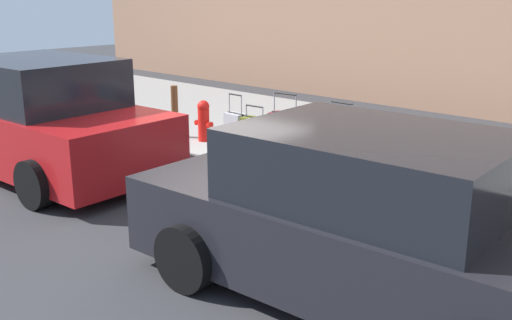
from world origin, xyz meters
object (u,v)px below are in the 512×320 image
object	(u,v)px
suitcase_silver_0	(448,172)
suitcase_teal_3	(340,149)
suitcase_red_2	(374,156)
suitcase_maroon_5	(285,136)
suitcase_olive_6	(254,136)
parked_car_charcoal_0	(370,223)
bollard_post	(175,112)
suitcase_navy_1	(412,164)
suitcase_black_4	(311,145)
suitcase_silver_7	(236,131)
fire_hydrant	(204,120)
parked_car_red_1	(41,120)

from	to	relation	value
suitcase_silver_0	suitcase_teal_3	bearing A→B (deg)	4.40
suitcase_red_2	suitcase_teal_3	xyz separation A→B (m)	(0.52, 0.06, 0.02)
suitcase_maroon_5	suitcase_olive_6	world-z (taller)	suitcase_maroon_5
suitcase_red_2	parked_car_charcoal_0	size ratio (longest dim) A/B	0.22
suitcase_red_2	bollard_post	distance (m)	4.03
suitcase_navy_1	suitcase_black_4	world-z (taller)	suitcase_navy_1
suitcase_black_4	bollard_post	world-z (taller)	bollard_post
suitcase_silver_7	fire_hydrant	xyz separation A→B (m)	(0.82, -0.04, 0.07)
suitcase_red_2	parked_car_red_1	world-z (taller)	parked_car_red_1
suitcase_maroon_5	suitcase_silver_7	world-z (taller)	suitcase_maroon_5
suitcase_red_2	bollard_post	size ratio (longest dim) A/B	1.07
suitcase_black_4	suitcase_olive_6	xyz separation A→B (m)	(1.09, 0.07, -0.04)
suitcase_olive_6	bollard_post	size ratio (longest dim) A/B	0.87
suitcase_red_2	suitcase_maroon_5	size ratio (longest dim) A/B	0.95
parked_car_charcoal_0	parked_car_red_1	bearing A→B (deg)	0.00
fire_hydrant	bollard_post	size ratio (longest dim) A/B	0.77
suitcase_navy_1	suitcase_maroon_5	bearing A→B (deg)	0.37
suitcase_teal_3	parked_car_charcoal_0	distance (m)	3.30
suitcase_olive_6	parked_car_charcoal_0	xyz separation A→B (m)	(-3.74, 2.52, 0.28)
suitcase_silver_0	suitcase_maroon_5	bearing A→B (deg)	0.26
suitcase_silver_7	fire_hydrant	bearing A→B (deg)	-2.58
suitcase_teal_3	parked_car_charcoal_0	xyz separation A→B (m)	(-2.10, 2.53, 0.21)
suitcase_black_4	fire_hydrant	bearing A→B (deg)	-0.21
suitcase_silver_7	parked_car_charcoal_0	bearing A→B (deg)	148.68
suitcase_silver_7	suitcase_black_4	bearing A→B (deg)	-178.97
suitcase_teal_3	suitcase_navy_1	bearing A→B (deg)	-173.43
fire_hydrant	parked_car_red_1	xyz separation A→B (m)	(0.74, 2.59, 0.29)
suitcase_silver_0	parked_car_charcoal_0	size ratio (longest dim) A/B	0.17
suitcase_teal_3	parked_car_red_1	xyz separation A→B (m)	(3.66, 2.53, 0.28)
suitcase_black_4	parked_car_red_1	distance (m)	4.06
suitcase_silver_0	fire_hydrant	xyz separation A→B (m)	(4.48, 0.06, 0.03)
suitcase_teal_3	parked_car_red_1	bearing A→B (deg)	34.70
suitcase_black_4	suitcase_maroon_5	world-z (taller)	suitcase_maroon_5
suitcase_red_2	suitcase_olive_6	distance (m)	2.16
suitcase_maroon_5	suitcase_olive_6	distance (m)	0.54
suitcase_teal_3	suitcase_silver_7	bearing A→B (deg)	-0.62
suitcase_black_4	parked_car_red_1	bearing A→B (deg)	39.72
parked_car_charcoal_0	parked_car_red_1	size ratio (longest dim) A/B	1.00
suitcase_navy_1	suitcase_red_2	size ratio (longest dim) A/B	0.96
suitcase_silver_0	parked_car_charcoal_0	bearing A→B (deg)	101.47
suitcase_navy_1	suitcase_silver_7	distance (m)	3.16
suitcase_silver_0	suitcase_silver_7	distance (m)	3.66
suitcase_navy_1	bollard_post	world-z (taller)	suitcase_navy_1
parked_car_charcoal_0	parked_car_red_1	world-z (taller)	parked_car_red_1
parked_car_charcoal_0	suitcase_teal_3	bearing A→B (deg)	-50.33
suitcase_black_4	suitcase_olive_6	bearing A→B (deg)	3.42
suitcase_red_2	suitcase_teal_3	distance (m)	0.53
suitcase_silver_0	suitcase_silver_7	bearing A→B (deg)	1.53
fire_hydrant	suitcase_silver_0	bearing A→B (deg)	-179.22
bollard_post	parked_car_charcoal_0	size ratio (longest dim) A/B	0.21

